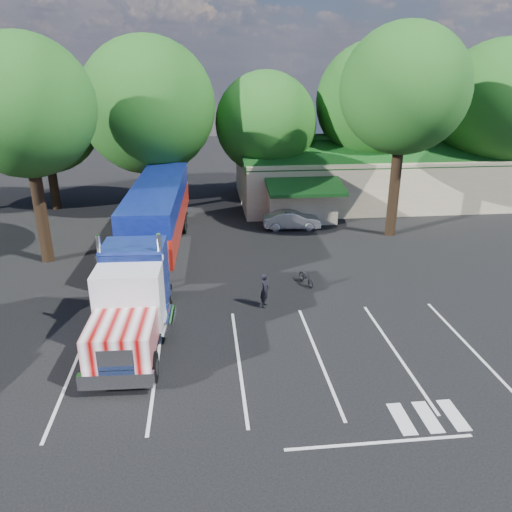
{
  "coord_description": "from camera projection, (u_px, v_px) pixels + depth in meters",
  "views": [
    {
      "loc": [
        -1.13,
        -22.84,
        10.96
      ],
      "look_at": [
        1.36,
        0.25,
        2.0
      ],
      "focal_mm": 35.0,
      "sensor_mm": 36.0,
      "label": 1
    }
  ],
  "objects": [
    {
      "name": "tree_row_f",
      "position": [
        500.0,
        106.0,
        40.32
      ],
      "size": [
        10.4,
        10.4,
        13.0
      ],
      "color": "black",
      "rests_on": "ground"
    },
    {
      "name": "semi_truck",
      "position": [
        153.0,
        226.0,
        27.59
      ],
      "size": [
        3.82,
        21.73,
        4.53
      ],
      "rotation": [
        0.0,
        0.0,
        -0.04
      ],
      "color": "black",
      "rests_on": "ground"
    },
    {
      "name": "event_hall",
      "position": [
        379.0,
        174.0,
        42.34
      ],
      "size": [
        24.2,
        14.12,
        5.55
      ],
      "color": "#BDAF8C",
      "rests_on": "ground"
    },
    {
      "name": "tree_near_left",
      "position": [
        24.0,
        107.0,
        26.59
      ],
      "size": [
        7.6,
        7.6,
        12.65
      ],
      "color": "black",
      "rests_on": "ground"
    },
    {
      "name": "tree_near_right",
      "position": [
        404.0,
        90.0,
        30.87
      ],
      "size": [
        8.0,
        8.0,
        13.5
      ],
      "color": "black",
      "rests_on": "ground"
    },
    {
      "name": "tree_row_c",
      "position": [
        148.0,
        106.0,
        36.88
      ],
      "size": [
        10.0,
        10.0,
        13.05
      ],
      "color": "black",
      "rests_on": "ground"
    },
    {
      "name": "bicycle",
      "position": [
        306.0,
        277.0,
        26.44
      ],
      "size": [
        0.94,
        1.63,
        0.81
      ],
      "primitive_type": "imported",
      "rotation": [
        0.0,
        0.0,
        0.28
      ],
      "color": "black",
      "rests_on": "ground"
    },
    {
      "name": "tree_row_e",
      "position": [
        375.0,
        102.0,
        40.33
      ],
      "size": [
        9.6,
        9.6,
        12.9
      ],
      "color": "black",
      "rests_on": "ground"
    },
    {
      "name": "silver_sedan",
      "position": [
        292.0,
        220.0,
        35.25
      ],
      "size": [
        4.07,
        1.59,
        1.32
      ],
      "primitive_type": "imported",
      "rotation": [
        0.0,
        0.0,
        1.52
      ],
      "color": "#AFB2B7",
      "rests_on": "ground"
    },
    {
      "name": "ground",
      "position": [
        230.0,
        296.0,
        25.25
      ],
      "size": [
        120.0,
        120.0,
        0.0
      ],
      "primitive_type": "plane",
      "color": "black",
      "rests_on": "ground"
    },
    {
      "name": "tree_row_b",
      "position": [
        44.0,
        118.0,
        37.89
      ],
      "size": [
        8.4,
        8.4,
        11.35
      ],
      "color": "black",
      "rests_on": "ground"
    },
    {
      "name": "tree_row_d",
      "position": [
        266.0,
        123.0,
        39.51
      ],
      "size": [
        8.0,
        8.0,
        10.6
      ],
      "color": "black",
      "rests_on": "ground"
    },
    {
      "name": "woman",
      "position": [
        265.0,
        290.0,
        23.82
      ],
      "size": [
        0.55,
        0.71,
        1.71
      ],
      "primitive_type": "imported",
      "rotation": [
        0.0,
        0.0,
        1.33
      ],
      "color": "black",
      "rests_on": "ground"
    }
  ]
}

